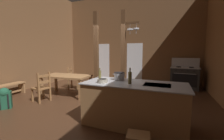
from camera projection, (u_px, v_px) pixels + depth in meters
name	position (u px, v px, depth m)	size (l,w,h in m)	color
ground_plane	(93.00, 106.00, 4.44)	(7.95, 8.75, 0.10)	#422819
wall_back	(129.00, 39.00, 7.90)	(7.95, 0.14, 4.60)	brown
wall_left	(6.00, 33.00, 5.48)	(0.14, 8.75, 4.60)	brown
glazed_door_back_left	(101.00, 62.00, 8.57)	(1.00, 0.01, 2.05)	white
glazed_panel_back_right	(134.00, 63.00, 7.85)	(0.84, 0.01, 2.05)	white
kitchen_island	(134.00, 104.00, 3.16)	(2.17, 0.98, 0.93)	#9E7044
stove_range	(184.00, 77.00, 6.38)	(1.20, 0.90, 1.32)	#2B2B2B
support_post_with_pot_rack	(124.00, 52.00, 4.95)	(0.61, 0.22, 2.95)	brown
support_post_center	(96.00, 55.00, 5.15)	(0.14, 0.14, 2.95)	brown
dining_table	(66.00, 78.00, 5.36)	(1.75, 0.99, 0.74)	#9E7044
ladderback_chair_near_window	(73.00, 78.00, 6.34)	(0.55, 0.55, 0.95)	olive
ladderback_chair_by_post	(42.00, 88.00, 4.67)	(0.51, 0.51, 0.95)	olive
bench_along_left_wall	(5.00, 89.00, 5.12)	(0.37, 1.34, 0.44)	#9E7044
backpack	(5.00, 98.00, 4.08)	(0.39, 0.39, 0.60)	#1E5138
stockpot_on_counter	(119.00, 76.00, 3.43)	(0.32, 0.25, 0.18)	#A8AAB2
mixing_bowl_on_counter	(102.00, 81.00, 3.14)	(0.22, 0.22, 0.08)	#B2A893
bottle_tall_on_counter	(100.00, 74.00, 3.69)	(0.07, 0.07, 0.26)	brown
bottle_short_on_counter	(130.00, 77.00, 3.01)	(0.08, 0.08, 0.33)	brown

